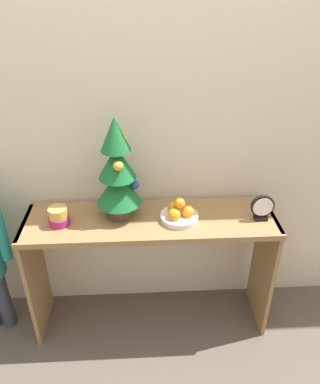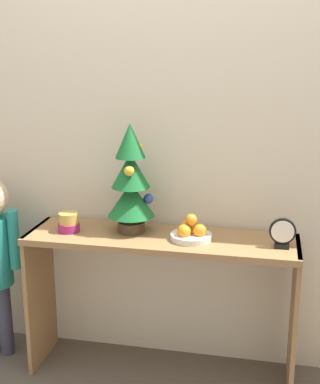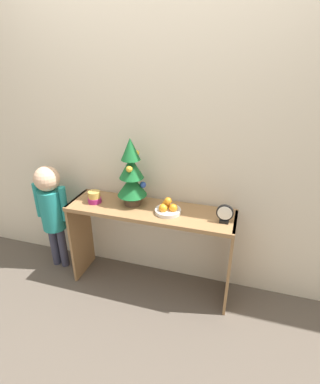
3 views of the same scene
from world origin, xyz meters
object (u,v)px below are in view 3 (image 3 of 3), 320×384
(fruit_bowl, at_px, (168,208))
(singing_bowl, at_px, (94,197))
(mini_tree, at_px, (132,174))
(desk_clock, at_px, (225,214))
(child_figure, at_px, (51,205))

(fruit_bowl, xyz_separation_m, singing_bowl, (-0.58, -0.01, 0.01))
(singing_bowl, bearing_deg, mini_tree, 11.52)
(mini_tree, xyz_separation_m, singing_bowl, (-0.29, -0.06, -0.21))
(fruit_bowl, height_order, desk_clock, desk_clock)
(mini_tree, bearing_deg, desk_clock, -6.10)
(fruit_bowl, bearing_deg, child_figure, 178.94)
(mini_tree, xyz_separation_m, desk_clock, (0.70, -0.07, -0.18))
(mini_tree, distance_m, desk_clock, 0.72)
(fruit_bowl, relative_size, singing_bowl, 1.84)
(singing_bowl, bearing_deg, desk_clock, -0.87)
(singing_bowl, bearing_deg, child_figure, 176.62)
(mini_tree, bearing_deg, singing_bowl, -168.48)
(mini_tree, relative_size, singing_bowl, 5.04)
(singing_bowl, relative_size, desk_clock, 0.76)
(mini_tree, relative_size, child_figure, 0.54)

